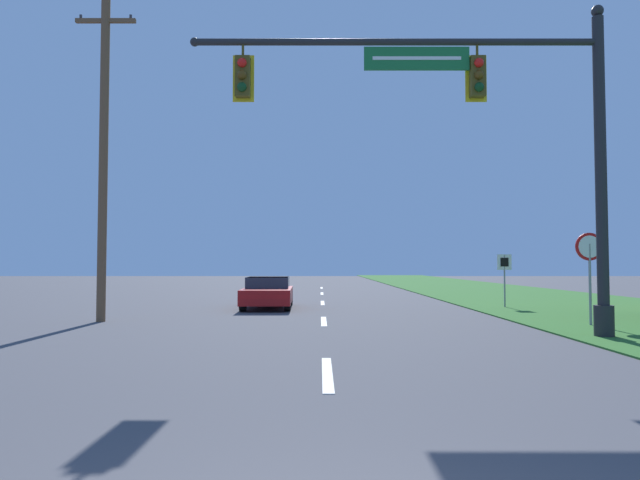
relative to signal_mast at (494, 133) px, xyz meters
The scene contains 7 objects.
grass_verge_right 21.29m from the signal_mast, 71.74° to the left, with size 10.00×110.00×0.04m.
road_center_line 13.25m from the signal_mast, 108.84° to the left, with size 0.16×34.80×0.01m.
signal_mast is the anchor object (origin of this frame).
car_ahead 11.52m from the signal_mast, 124.65° to the left, with size 1.93×4.35×1.19m.
stop_sign 4.97m from the signal_mast, 36.78° to the left, with size 0.76×0.07×2.50m.
route_sign_post 9.96m from the signal_mast, 71.28° to the left, with size 0.55×0.06×2.03m.
utility_pole_near 11.18m from the signal_mast, 160.74° to the left, with size 1.80×0.26×9.89m.
Camera 1 is at (-0.11, -2.82, 1.68)m, focal length 32.00 mm.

